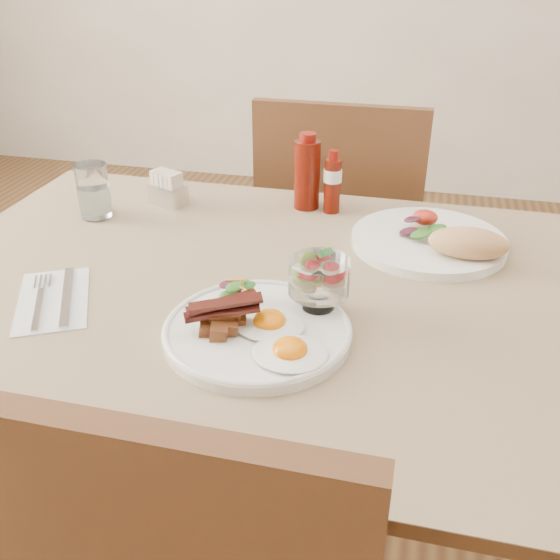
# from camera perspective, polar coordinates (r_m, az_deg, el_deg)

# --- Properties ---
(table) EXTENTS (1.33, 0.88, 0.75)m
(table) POSITION_cam_1_polar(r_m,az_deg,el_deg) (1.10, 0.53, -4.62)
(table) COLOR #542C1A
(table) RESTS_ON ground
(chair_far) EXTENTS (0.42, 0.42, 0.93)m
(chair_far) POSITION_cam_1_polar(r_m,az_deg,el_deg) (1.74, 5.54, 3.52)
(chair_far) COLOR #542C1A
(chair_far) RESTS_ON ground
(main_plate) EXTENTS (0.28, 0.28, 0.02)m
(main_plate) POSITION_cam_1_polar(r_m,az_deg,el_deg) (0.93, -2.09, -4.76)
(main_plate) COLOR white
(main_plate) RESTS_ON table
(fried_eggs) EXTENTS (0.17, 0.18, 0.03)m
(fried_eggs) POSITION_cam_1_polar(r_m,az_deg,el_deg) (0.89, -0.05, -5.19)
(fried_eggs) COLOR white
(fried_eggs) RESTS_ON main_plate
(bacon_potato_pile) EXTENTS (0.11, 0.08, 0.05)m
(bacon_potato_pile) POSITION_cam_1_polar(r_m,az_deg,el_deg) (0.90, -5.25, -3.34)
(bacon_potato_pile) COLOR brown
(bacon_potato_pile) RESTS_ON main_plate
(side_salad) EXTENTS (0.07, 0.07, 0.03)m
(side_salad) POSITION_cam_1_polar(r_m,az_deg,el_deg) (0.98, -3.89, -1.17)
(side_salad) COLOR #245516
(side_salad) RESTS_ON main_plate
(fruit_cup) EXTENTS (0.09, 0.09, 0.10)m
(fruit_cup) POSITION_cam_1_polar(r_m,az_deg,el_deg) (0.94, 3.58, 0.27)
(fruit_cup) COLOR white
(fruit_cup) RESTS_ON main_plate
(second_plate) EXTENTS (0.29, 0.29, 0.07)m
(second_plate) POSITION_cam_1_polar(r_m,az_deg,el_deg) (1.21, 14.22, 3.53)
(second_plate) COLOR white
(second_plate) RESTS_ON table
(ketchup_bottle) EXTENTS (0.07, 0.07, 0.16)m
(ketchup_bottle) POSITION_cam_1_polar(r_m,az_deg,el_deg) (1.34, 2.49, 9.72)
(ketchup_bottle) COLOR #530D04
(ketchup_bottle) RESTS_ON table
(hot_sauce_bottle) EXTENTS (0.05, 0.05, 0.14)m
(hot_sauce_bottle) POSITION_cam_1_polar(r_m,az_deg,el_deg) (1.32, 4.82, 8.87)
(hot_sauce_bottle) COLOR #530D04
(hot_sauce_bottle) RESTS_ON table
(sugar_caddy) EXTENTS (0.09, 0.07, 0.07)m
(sugar_caddy) POSITION_cam_1_polar(r_m,az_deg,el_deg) (1.39, -10.23, 8.10)
(sugar_caddy) COLOR silver
(sugar_caddy) RESTS_ON table
(water_glass) EXTENTS (0.07, 0.07, 0.11)m
(water_glass) POSITION_cam_1_polar(r_m,az_deg,el_deg) (1.36, -16.64, 7.55)
(water_glass) COLOR white
(water_glass) RESTS_ON table
(napkin_cutlery) EXTENTS (0.19, 0.23, 0.01)m
(napkin_cutlery) POSITION_cam_1_polar(r_m,az_deg,el_deg) (1.08, -19.97, -1.65)
(napkin_cutlery) COLOR silver
(napkin_cutlery) RESTS_ON table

